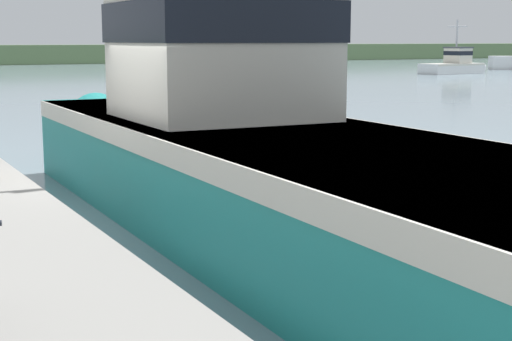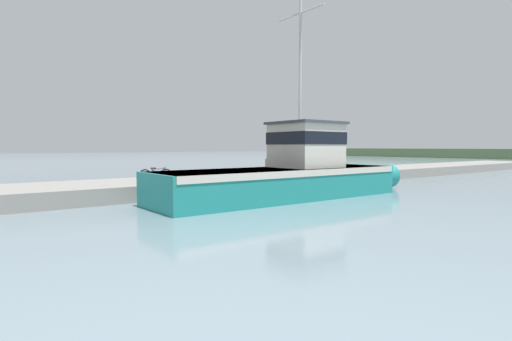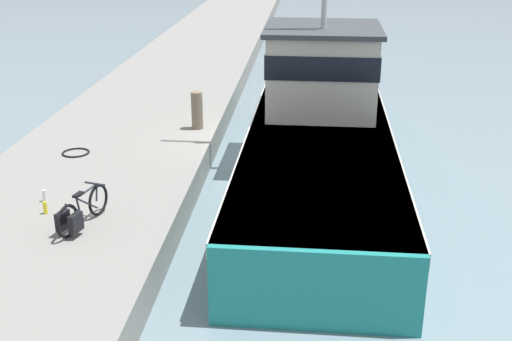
{
  "view_description": "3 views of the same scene",
  "coord_description": "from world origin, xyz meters",
  "px_view_note": "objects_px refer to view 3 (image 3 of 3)",
  "views": [
    {
      "loc": [
        -3.51,
        -10.53,
        2.58
      ],
      "look_at": [
        -0.3,
        -4.46,
        1.43
      ],
      "focal_mm": 55.0,
      "sensor_mm": 36.0,
      "label": 1
    },
    {
      "loc": [
        15.3,
        -13.81,
        2.42
      ],
      "look_at": [
        0.07,
        -1.86,
        1.27
      ],
      "focal_mm": 28.0,
      "sensor_mm": 36.0,
      "label": 2
    },
    {
      "loc": [
        1.18,
        -16.34,
        6.09
      ],
      "look_at": [
        0.11,
        -3.58,
        1.11
      ],
      "focal_mm": 45.0,
      "sensor_mm": 36.0,
      "label": 3
    }
  ],
  "objects_px": {
    "mooring_post": "(197,110)",
    "water_bottle_on_curb": "(45,208)",
    "bicycle_touring": "(79,213)",
    "fishing_boat_main": "(320,129)",
    "water_bottle_by_bike": "(44,196)"
  },
  "relations": [
    {
      "from": "fishing_boat_main",
      "to": "mooring_post",
      "type": "height_order",
      "value": "fishing_boat_main"
    },
    {
      "from": "bicycle_touring",
      "to": "mooring_post",
      "type": "bearing_deg",
      "value": 94.8
    },
    {
      "from": "bicycle_touring",
      "to": "mooring_post",
      "type": "xyz_separation_m",
      "value": [
        1.15,
        6.36,
        0.2
      ]
    },
    {
      "from": "water_bottle_on_curb",
      "to": "water_bottle_by_bike",
      "type": "distance_m",
      "value": 0.62
    },
    {
      "from": "bicycle_touring",
      "to": "mooring_post",
      "type": "height_order",
      "value": "mooring_post"
    },
    {
      "from": "bicycle_touring",
      "to": "water_bottle_by_bike",
      "type": "xyz_separation_m",
      "value": [
        -1.14,
        1.16,
        -0.19
      ]
    },
    {
      "from": "mooring_post",
      "to": "water_bottle_by_bike",
      "type": "distance_m",
      "value": 5.7
    },
    {
      "from": "mooring_post",
      "to": "water_bottle_on_curb",
      "type": "xyz_separation_m",
      "value": [
        -2.05,
        -5.77,
        -0.39
      ]
    },
    {
      "from": "fishing_boat_main",
      "to": "bicycle_touring",
      "type": "height_order",
      "value": "fishing_boat_main"
    },
    {
      "from": "fishing_boat_main",
      "to": "water_bottle_on_curb",
      "type": "relative_size",
      "value": 58.3
    },
    {
      "from": "bicycle_touring",
      "to": "water_bottle_on_curb",
      "type": "distance_m",
      "value": 1.09
    },
    {
      "from": "fishing_boat_main",
      "to": "water_bottle_on_curb",
      "type": "height_order",
      "value": "fishing_boat_main"
    },
    {
      "from": "mooring_post",
      "to": "bicycle_touring",
      "type": "bearing_deg",
      "value": -100.23
    },
    {
      "from": "water_bottle_by_bike",
      "to": "bicycle_touring",
      "type": "bearing_deg",
      "value": -45.42
    },
    {
      "from": "mooring_post",
      "to": "water_bottle_by_bike",
      "type": "xyz_separation_m",
      "value": [
        -2.29,
        -5.2,
        -0.39
      ]
    }
  ]
}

